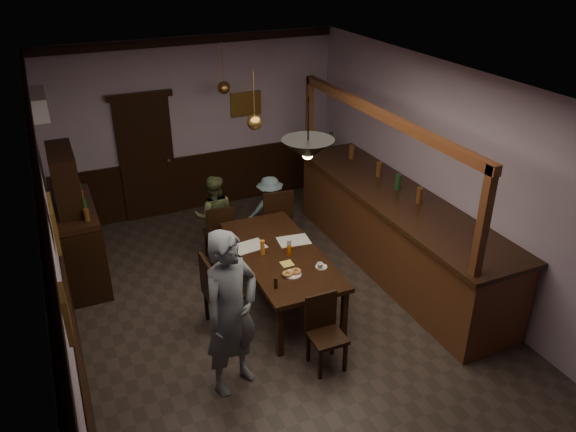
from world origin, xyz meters
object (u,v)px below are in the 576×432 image
chair_far_right (276,217)px  person_seated_left (214,216)px  chair_far_left (220,231)px  bar_counter (396,230)px  pendant_brass_far (224,88)px  person_standing (231,313)px  person_seated_right (270,210)px  chair_side (216,289)px  coffee_cup (320,266)px  dining_table (280,257)px  sideboard (78,230)px  pendant_iron (308,150)px  chair_near (324,328)px  soda_can (289,251)px  pendant_brass_mid (255,123)px

chair_far_right → person_seated_left: size_ratio=0.82×
chair_far_left → bar_counter: size_ratio=0.22×
pendant_brass_far → person_seated_left: bearing=-119.6°
person_standing → person_seated_right: (1.57, 2.76, -0.38)m
chair_side → person_seated_left: (0.53, 1.74, 0.09)m
chair_side → person_seated_left: bearing=-17.8°
person_seated_left → pendant_brass_far: pendant_brass_far is taller
chair_side → coffee_cup: (1.23, -0.39, 0.25)m
dining_table → sideboard: 2.87m
chair_far_right → person_standing: 2.95m
pendant_iron → bar_counter: bearing=25.4°
chair_near → chair_side: 1.46m
chair_far_left → chair_near: (0.38, -2.61, -0.03)m
chair_far_left → sideboard: 1.98m
dining_table → pendant_iron: pendant_iron is taller
person_seated_left → soda_can: size_ratio=10.76×
coffee_cup → pendant_iron: 1.69m
chair_far_right → chair_near: (-0.51, -2.58, -0.09)m
dining_table → chair_near: bearing=-91.6°
chair_side → pendant_brass_far: pendant_brass_far is taller
person_standing → person_seated_right: person_standing is taller
soda_can → coffee_cup: bearing=-66.8°
sideboard → chair_far_right: bearing=-8.2°
pendant_brass_mid → person_seated_left: bearing=114.1°
soda_can → chair_side: bearing=-175.4°
chair_far_left → coffee_cup: 2.00m
person_seated_right → pendant_iron: 3.04m
chair_near → person_standing: person_standing is taller
dining_table → bar_counter: size_ratio=0.51×
chair_side → soda_can: bearing=-86.2°
soda_can → pendant_iron: pendant_iron is taller
chair_far_left → person_standing: bearing=80.3°
person_standing → chair_far_left: bearing=51.7°
coffee_cup → soda_can: (-0.20, 0.47, 0.01)m
person_standing → chair_near: bearing=-29.2°
chair_side → pendant_brass_far: size_ratio=1.24×
person_standing → person_seated_left: person_standing is taller
person_standing → soda_can: bearing=20.4°
chair_far_left → chair_side: 1.55m
bar_counter → pendant_brass_far: 3.44m
person_seated_right → coffee_cup: person_seated_right is taller
chair_far_right → pendant_iron: pendant_iron is taller
pendant_iron → chair_near: bearing=-91.6°
person_seated_right → pendant_iron: (-0.51, -2.34, 1.88)m
dining_table → chair_far_right: (0.47, 1.25, -0.11)m
chair_far_left → pendant_iron: size_ratio=1.42×
chair_near → pendant_brass_far: 4.30m
chair_near → person_seated_left: bearing=98.4°
sideboard → pendant_brass_far: bearing=20.0°
soda_can → chair_far_right: bearing=73.9°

